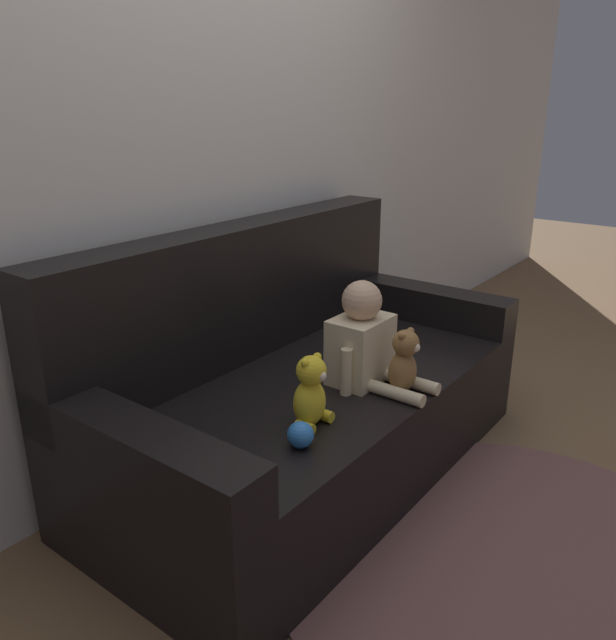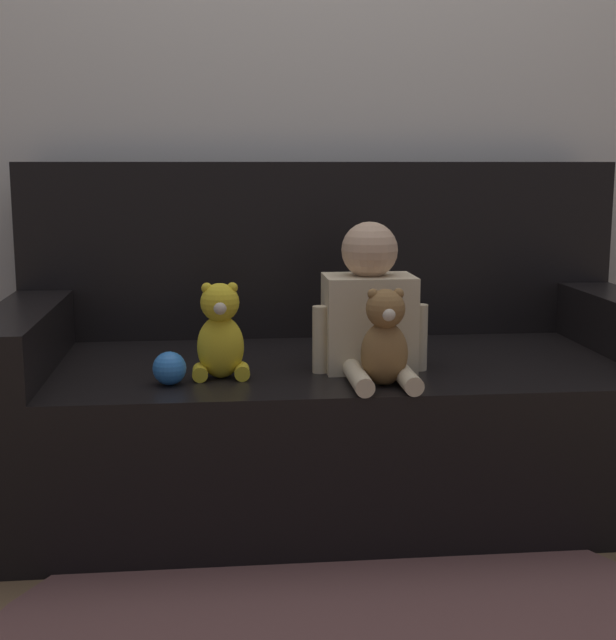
# 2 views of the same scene
# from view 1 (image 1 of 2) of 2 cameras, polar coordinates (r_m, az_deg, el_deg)

# --- Properties ---
(ground_plane) EXTENTS (12.00, 12.00, 0.00)m
(ground_plane) POSITION_cam_1_polar(r_m,az_deg,el_deg) (2.52, 0.45, -13.30)
(ground_plane) COLOR brown
(wall_back) EXTENTS (8.00, 0.05, 2.60)m
(wall_back) POSITION_cam_1_polar(r_m,az_deg,el_deg) (2.47, -9.81, 17.70)
(wall_back) COLOR silver
(wall_back) RESTS_ON ground_plane
(couch) EXTENTS (1.78, 0.89, 0.92)m
(couch) POSITION_cam_1_polar(r_m,az_deg,el_deg) (2.41, -0.88, -6.62)
(couch) COLOR black
(couch) RESTS_ON ground_plane
(person_baby) EXTENTS (0.29, 0.37, 0.38)m
(person_baby) POSITION_cam_1_polar(r_m,az_deg,el_deg) (2.23, 5.11, -2.00)
(person_baby) COLOR beige
(person_baby) RESTS_ON couch
(teddy_bear_brown) EXTENTS (0.11, 0.11, 0.23)m
(teddy_bear_brown) POSITION_cam_1_polar(r_m,az_deg,el_deg) (2.18, 8.75, -3.78)
(teddy_bear_brown) COLOR olive
(teddy_bear_brown) RESTS_ON couch
(plush_toy_side) EXTENTS (0.14, 0.11, 0.24)m
(plush_toy_side) POSITION_cam_1_polar(r_m,az_deg,el_deg) (1.94, 0.23, -6.71)
(plush_toy_side) COLOR yellow
(plush_toy_side) RESTS_ON couch
(toy_ball) EXTENTS (0.08, 0.08, 0.08)m
(toy_ball) POSITION_cam_1_polar(r_m,az_deg,el_deg) (1.86, -0.70, -10.45)
(toy_ball) COLOR #337FDB
(toy_ball) RESTS_ON couch
(floor_rug) EXTENTS (1.50, 1.50, 0.01)m
(floor_rug) POSITION_cam_1_polar(r_m,az_deg,el_deg) (2.16, 18.99, -20.82)
(floor_rug) COLOR brown
(floor_rug) RESTS_ON ground_plane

